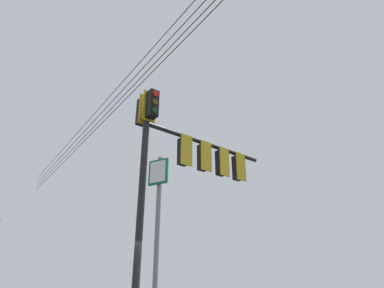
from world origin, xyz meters
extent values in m
cylinder|color=black|center=(-0.70, -0.50, 3.23)|extent=(0.20, 0.20, 6.46)
cylinder|color=black|center=(0.13, 1.82, 5.99)|extent=(1.81, 4.70, 0.14)
cube|color=black|center=(-0.99, -0.40, 6.54)|extent=(0.38, 0.38, 0.90)
cube|color=#B29319|center=(-0.83, -0.46, 6.54)|extent=(0.19, 0.43, 1.04)
cylinder|color=red|center=(-1.14, -0.35, 6.84)|extent=(0.10, 0.20, 0.20)
cylinder|color=#3C2703|center=(-1.14, -0.35, 6.54)|extent=(0.10, 0.20, 0.20)
cylinder|color=black|center=(-1.14, -0.35, 6.24)|extent=(0.10, 0.20, 0.20)
cube|color=black|center=(-0.42, -0.61, 6.54)|extent=(0.38, 0.38, 0.90)
cube|color=#B29319|center=(-0.58, -0.55, 6.54)|extent=(0.19, 0.43, 1.04)
cylinder|color=red|center=(-0.27, -0.66, 6.84)|extent=(0.10, 0.20, 0.20)
cylinder|color=#3C2703|center=(-0.27, -0.66, 6.54)|extent=(0.10, 0.20, 0.20)
cylinder|color=black|center=(-0.27, -0.66, 6.24)|extent=(0.10, 0.20, 0.20)
cube|color=black|center=(-0.22, 0.84, 5.44)|extent=(0.39, 0.39, 0.90)
cube|color=#B29319|center=(-0.06, 0.78, 5.44)|extent=(0.19, 0.43, 1.04)
cylinder|color=red|center=(-0.37, 0.90, 5.74)|extent=(0.10, 0.20, 0.20)
cylinder|color=#3C2703|center=(-0.37, 0.90, 5.44)|extent=(0.10, 0.20, 0.20)
cylinder|color=black|center=(-0.37, 0.90, 5.14)|extent=(0.10, 0.20, 0.20)
cube|color=black|center=(0.06, 1.62, 5.44)|extent=(0.39, 0.39, 0.90)
cube|color=#B29319|center=(0.22, 1.56, 5.44)|extent=(0.20, 0.42, 1.04)
cylinder|color=red|center=(-0.09, 1.68, 5.74)|extent=(0.10, 0.20, 0.20)
cylinder|color=#3C2703|center=(-0.09, 1.68, 5.44)|extent=(0.10, 0.20, 0.20)
cylinder|color=black|center=(-0.09, 1.68, 5.14)|extent=(0.10, 0.20, 0.20)
cube|color=black|center=(0.34, 2.40, 5.44)|extent=(0.38, 0.38, 0.90)
cube|color=#B29319|center=(0.50, 2.35, 5.44)|extent=(0.17, 0.43, 1.04)
cylinder|color=red|center=(0.18, 2.45, 5.74)|extent=(0.09, 0.20, 0.20)
cylinder|color=#3C2703|center=(0.18, 2.45, 5.44)|extent=(0.09, 0.20, 0.20)
cylinder|color=black|center=(0.18, 2.45, 5.14)|extent=(0.09, 0.20, 0.20)
cube|color=black|center=(0.62, 3.18, 5.44)|extent=(0.39, 0.39, 0.90)
cube|color=#B29319|center=(0.78, 3.12, 5.44)|extent=(0.19, 0.43, 1.04)
cylinder|color=red|center=(0.47, 3.24, 5.74)|extent=(0.10, 0.20, 0.20)
cylinder|color=#3C2703|center=(0.47, 3.24, 5.44)|extent=(0.10, 0.20, 0.20)
cylinder|color=black|center=(0.47, 3.24, 5.14)|extent=(0.10, 0.20, 0.20)
cylinder|color=slate|center=(2.28, -3.56, 1.59)|extent=(0.07, 0.07, 3.18)
cube|color=#0C7238|center=(2.28, -3.60, 2.94)|extent=(0.33, 0.05, 0.39)
cube|color=white|center=(2.28, -3.61, 2.94)|extent=(0.27, 0.02, 0.33)
cylinder|color=black|center=(-2.03, 0.06, 7.83)|extent=(29.22, 12.38, 0.50)
cylinder|color=black|center=(-2.03, 0.06, 8.09)|extent=(29.22, 12.38, 0.50)
cylinder|color=black|center=(-2.03, 0.06, 8.44)|extent=(29.22, 12.38, 0.50)
cylinder|color=black|center=(-2.03, 0.06, 8.88)|extent=(29.22, 12.38, 0.50)
camera|label=1|loc=(5.13, -7.22, 1.31)|focal=30.43mm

